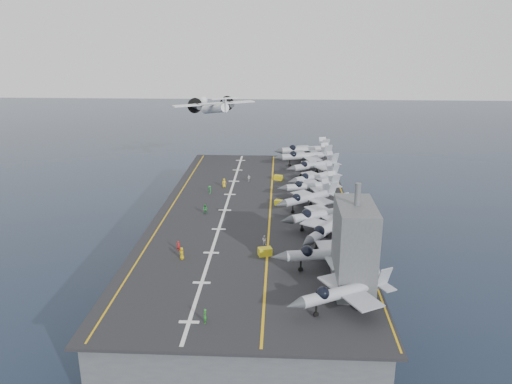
{
  "coord_description": "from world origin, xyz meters",
  "views": [
    {
      "loc": [
        4.78,
        -92.49,
        44.22
      ],
      "look_at": [
        0.0,
        4.0,
        13.0
      ],
      "focal_mm": 35.0,
      "sensor_mm": 36.0,
      "label": 1
    }
  ],
  "objects_px": {
    "tow_cart_a": "(265,252)",
    "transport_plane": "(215,109)",
    "island_superstructure": "(355,237)",
    "fighter_jet_0": "(344,291)"
  },
  "relations": [
    {
      "from": "fighter_jet_0",
      "to": "island_superstructure",
      "type": "bearing_deg",
      "value": 72.67
    },
    {
      "from": "island_superstructure",
      "to": "fighter_jet_0",
      "type": "distance_m",
      "value": 7.91
    },
    {
      "from": "fighter_jet_0",
      "to": "transport_plane",
      "type": "height_order",
      "value": "transport_plane"
    },
    {
      "from": "tow_cart_a",
      "to": "transport_plane",
      "type": "bearing_deg",
      "value": 103.29
    },
    {
      "from": "fighter_jet_0",
      "to": "tow_cart_a",
      "type": "xyz_separation_m",
      "value": [
        -10.52,
        15.45,
        -1.94
      ]
    },
    {
      "from": "island_superstructure",
      "to": "fighter_jet_0",
      "type": "xyz_separation_m",
      "value": [
        -1.84,
        -5.9,
        -4.93
      ]
    },
    {
      "from": "island_superstructure",
      "to": "tow_cart_a",
      "type": "relative_size",
      "value": 6.25
    },
    {
      "from": "tow_cart_a",
      "to": "fighter_jet_0",
      "type": "bearing_deg",
      "value": -55.73
    },
    {
      "from": "tow_cart_a",
      "to": "transport_plane",
      "type": "distance_m",
      "value": 75.05
    },
    {
      "from": "tow_cart_a",
      "to": "transport_plane",
      "type": "xyz_separation_m",
      "value": [
        -17.03,
        72.14,
        11.76
      ]
    }
  ]
}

